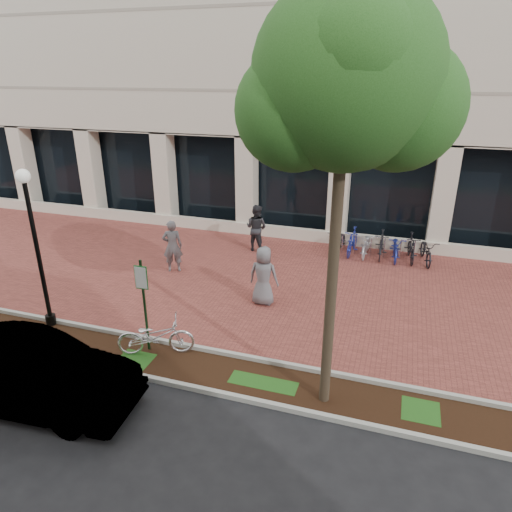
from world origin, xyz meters
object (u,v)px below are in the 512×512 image
(lamppost, at_px, (36,242))
(pedestrian_left, at_px, (172,246))
(locked_bicycle, at_px, (156,336))
(pedestrian_mid, at_px, (256,228))
(pedestrian_right, at_px, (264,276))
(bike_rack_cluster, at_px, (381,245))
(sedan_near_curb, at_px, (30,374))
(parking_sign, at_px, (143,295))
(street_tree, at_px, (349,89))

(lamppost, bearing_deg, pedestrian_left, 70.40)
(locked_bicycle, xyz_separation_m, pedestrian_mid, (0.19, 7.70, 0.43))
(pedestrian_right, bearing_deg, lamppost, 30.80)
(bike_rack_cluster, bearing_deg, pedestrian_right, -119.86)
(pedestrian_mid, relative_size, sedan_near_curb, 0.41)
(lamppost, distance_m, sedan_near_curb, 3.92)
(locked_bicycle, bearing_deg, pedestrian_left, 0.04)
(parking_sign, distance_m, bike_rack_cluster, 9.98)
(pedestrian_mid, distance_m, bike_rack_cluster, 4.90)
(pedestrian_right, bearing_deg, parking_sign, 59.27)
(pedestrian_right, bearing_deg, street_tree, 125.41)
(parking_sign, height_order, locked_bicycle, parking_sign)
(pedestrian_mid, bearing_deg, parking_sign, 99.16)
(pedestrian_right, relative_size, bike_rack_cluster, 0.45)
(parking_sign, bearing_deg, street_tree, -8.66)
(parking_sign, bearing_deg, pedestrian_right, 55.54)
(parking_sign, height_order, pedestrian_mid, parking_sign)
(pedestrian_left, bearing_deg, parking_sign, 86.78)
(bike_rack_cluster, distance_m, sedan_near_curb, 12.79)
(parking_sign, distance_m, locked_bicycle, 1.13)
(locked_bicycle, relative_size, pedestrian_mid, 1.03)
(bike_rack_cluster, bearing_deg, pedestrian_mid, -168.26)
(street_tree, distance_m, pedestrian_left, 9.95)
(lamppost, height_order, sedan_near_curb, lamppost)
(street_tree, height_order, pedestrian_right, street_tree)
(street_tree, xyz_separation_m, sedan_near_curb, (-6.00, -2.09, -5.68))
(parking_sign, xyz_separation_m, sedan_near_curb, (-1.27, -2.58, -0.84))
(pedestrian_mid, xyz_separation_m, bike_rack_cluster, (4.82, 0.77, -0.45))
(pedestrian_right, distance_m, sedan_near_curb, 6.83)
(locked_bicycle, bearing_deg, pedestrian_right, -50.14)
(pedestrian_right, height_order, sedan_near_curb, pedestrian_right)
(lamppost, distance_m, pedestrian_mid, 8.42)
(lamppost, bearing_deg, bike_rack_cluster, 43.33)
(locked_bicycle, xyz_separation_m, bike_rack_cluster, (5.00, 8.47, -0.02))
(locked_bicycle, distance_m, pedestrian_mid, 7.72)
(pedestrian_mid, height_order, pedestrian_right, pedestrian_mid)
(street_tree, bearing_deg, pedestrian_left, 140.96)
(locked_bicycle, height_order, pedestrian_right, pedestrian_right)
(locked_bicycle, distance_m, sedan_near_curb, 2.96)
(street_tree, xyz_separation_m, bike_rack_cluster, (0.57, 8.88, -5.95))
(lamppost, height_order, bike_rack_cluster, lamppost)
(lamppost, xyz_separation_m, locked_bicycle, (3.60, -0.35, -2.01))
(parking_sign, relative_size, pedestrian_right, 1.35)
(parking_sign, relative_size, lamppost, 0.57)
(parking_sign, height_order, pedestrian_right, parking_sign)
(lamppost, relative_size, bike_rack_cluster, 1.06)
(lamppost, relative_size, pedestrian_right, 2.38)
(pedestrian_mid, bearing_deg, street_tree, 130.35)
(parking_sign, bearing_deg, locked_bicycle, -17.78)
(parking_sign, xyz_separation_m, lamppost, (-3.31, 0.28, 0.92))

